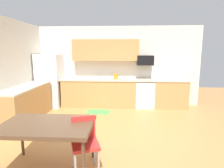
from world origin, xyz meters
TOP-DOWN VIEW (x-y plane):
  - ground_plane at (0.00, 0.00)m, footprint 12.00×12.00m
  - wall_back at (0.00, 2.65)m, footprint 5.80×0.10m
  - cabinet_run_back at (-0.52, 2.30)m, footprint 2.47×0.60m
  - cabinet_run_back_right at (1.86, 2.30)m, footprint 1.08×0.60m
  - cabinet_run_left at (-2.30, 0.80)m, footprint 0.60×2.00m
  - countertop_back at (0.00, 2.30)m, footprint 4.80×0.64m
  - countertop_left at (-2.30, 0.80)m, footprint 0.64×2.00m
  - upper_cabinets_back at (-0.30, 2.43)m, footprint 2.20×0.34m
  - refrigerator at (-2.18, 2.22)m, footprint 0.76×0.70m
  - oven_range at (1.02, 2.30)m, footprint 0.60×0.60m
  - microwave at (1.02, 2.40)m, footprint 0.54×0.36m
  - sink_basin at (-0.52, 2.30)m, footprint 0.48×0.40m
  - sink_faucet at (-0.52, 2.48)m, footprint 0.02×0.02m
  - dining_table at (-0.87, -1.25)m, footprint 1.40×0.90m
  - chair_near_table at (-0.30, -1.21)m, footprint 0.51×0.51m
  - floor_mat at (-0.46, 1.65)m, footprint 0.70×0.50m
  - kettle at (0.05, 2.35)m, footprint 0.14×0.14m

SIDE VIEW (x-z plane):
  - ground_plane at x=0.00m, z-range 0.00..0.00m
  - floor_mat at x=-0.46m, z-range 0.00..0.01m
  - cabinet_run_back at x=-0.52m, z-range 0.00..0.90m
  - cabinet_run_back_right at x=1.86m, z-range 0.00..0.90m
  - cabinet_run_left at x=-2.30m, z-range 0.00..0.90m
  - oven_range at x=1.02m, z-range 0.00..0.91m
  - chair_near_table at x=-0.30m, z-range 0.08..0.93m
  - dining_table at x=-0.87m, z-range 0.32..1.08m
  - sink_basin at x=-0.52m, z-range 0.81..0.95m
  - refrigerator at x=-2.18m, z-range 0.00..1.76m
  - countertop_back at x=0.00m, z-range 0.90..0.94m
  - countertop_left at x=-2.30m, z-range 0.90..0.94m
  - kettle at x=0.05m, z-range 0.92..1.12m
  - sink_faucet at x=-0.52m, z-range 0.92..1.16m
  - wall_back at x=0.00m, z-range 0.00..2.70m
  - microwave at x=1.02m, z-range 1.41..1.73m
  - upper_cabinets_back at x=-0.30m, z-range 1.55..2.25m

